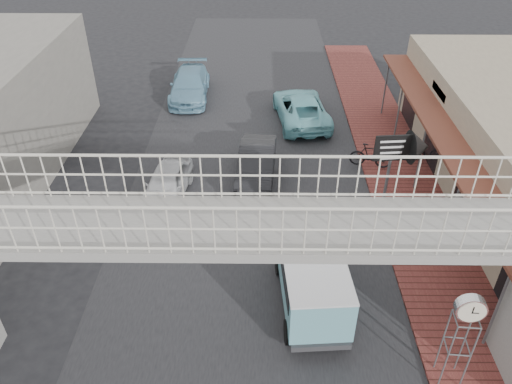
{
  "coord_description": "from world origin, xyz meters",
  "views": [
    {
      "loc": [
        0.45,
        -12.37,
        11.88
      ],
      "look_at": [
        0.3,
        2.1,
        1.8
      ],
      "focal_mm": 35.0,
      "sensor_mm": 36.0,
      "label": 1
    }
  ],
  "objects_px": {
    "motorcycle_near": "(407,149)",
    "arrow_sign": "(416,148)",
    "white_hatchback": "(167,183)",
    "angkot_curb": "(301,108)",
    "street_clock": "(469,312)",
    "motorcycle_far": "(371,155)",
    "angkot_van": "(312,275)",
    "angkot_far": "(190,85)",
    "dark_sedan": "(256,164)"
  },
  "relations": [
    {
      "from": "motorcycle_near",
      "to": "arrow_sign",
      "type": "height_order",
      "value": "arrow_sign"
    },
    {
      "from": "angkot_far",
      "to": "dark_sedan",
      "type": "bearing_deg",
      "value": -66.88
    },
    {
      "from": "angkot_curb",
      "to": "arrow_sign",
      "type": "distance_m",
      "value": 8.96
    },
    {
      "from": "angkot_far",
      "to": "arrow_sign",
      "type": "bearing_deg",
      "value": -49.92
    },
    {
      "from": "angkot_curb",
      "to": "angkot_van",
      "type": "height_order",
      "value": "angkot_van"
    },
    {
      "from": "street_clock",
      "to": "white_hatchback",
      "type": "bearing_deg",
      "value": 140.59
    },
    {
      "from": "motorcycle_far",
      "to": "street_clock",
      "type": "height_order",
      "value": "street_clock"
    },
    {
      "from": "angkot_van",
      "to": "arrow_sign",
      "type": "bearing_deg",
      "value": 46.26
    },
    {
      "from": "motorcycle_far",
      "to": "street_clock",
      "type": "bearing_deg",
      "value": -166.23
    },
    {
      "from": "white_hatchback",
      "to": "motorcycle_near",
      "type": "xyz_separation_m",
      "value": [
        10.45,
        3.03,
        -0.1
      ]
    },
    {
      "from": "angkot_curb",
      "to": "street_clock",
      "type": "relative_size",
      "value": 1.71
    },
    {
      "from": "white_hatchback",
      "to": "motorcycle_far",
      "type": "distance_m",
      "value": 8.93
    },
    {
      "from": "dark_sedan",
      "to": "motorcycle_far",
      "type": "height_order",
      "value": "dark_sedan"
    },
    {
      "from": "dark_sedan",
      "to": "arrow_sign",
      "type": "xyz_separation_m",
      "value": [
        5.78,
        -2.43,
        2.21
      ]
    },
    {
      "from": "white_hatchback",
      "to": "angkot_van",
      "type": "height_order",
      "value": "angkot_van"
    },
    {
      "from": "angkot_curb",
      "to": "arrow_sign",
      "type": "bearing_deg",
      "value": 106.66
    },
    {
      "from": "motorcycle_near",
      "to": "street_clock",
      "type": "height_order",
      "value": "street_clock"
    },
    {
      "from": "dark_sedan",
      "to": "angkot_van",
      "type": "height_order",
      "value": "angkot_van"
    },
    {
      "from": "angkot_far",
      "to": "street_clock",
      "type": "distance_m",
      "value": 20.56
    },
    {
      "from": "angkot_curb",
      "to": "motorcycle_far",
      "type": "bearing_deg",
      "value": 113.45
    },
    {
      "from": "angkot_van",
      "to": "street_clock",
      "type": "distance_m",
      "value": 4.55
    },
    {
      "from": "angkot_van",
      "to": "street_clock",
      "type": "height_order",
      "value": "street_clock"
    },
    {
      "from": "arrow_sign",
      "to": "angkot_far",
      "type": "bearing_deg",
      "value": 126.39
    },
    {
      "from": "dark_sedan",
      "to": "motorcycle_far",
      "type": "xyz_separation_m",
      "value": [
        5.03,
        0.85,
        -0.05
      ]
    },
    {
      "from": "street_clock",
      "to": "arrow_sign",
      "type": "bearing_deg",
      "value": 90.13
    },
    {
      "from": "white_hatchback",
      "to": "motorcycle_near",
      "type": "distance_m",
      "value": 10.88
    },
    {
      "from": "dark_sedan",
      "to": "angkot_curb",
      "type": "distance_m",
      "value": 5.95
    },
    {
      "from": "angkot_van",
      "to": "motorcycle_near",
      "type": "height_order",
      "value": "angkot_van"
    },
    {
      "from": "angkot_curb",
      "to": "dark_sedan",
      "type": "bearing_deg",
      "value": 60.42
    },
    {
      "from": "white_hatchback",
      "to": "angkot_curb",
      "type": "relative_size",
      "value": 0.72
    },
    {
      "from": "angkot_far",
      "to": "white_hatchback",
      "type": "bearing_deg",
      "value": -90.02
    },
    {
      "from": "motorcycle_near",
      "to": "motorcycle_far",
      "type": "height_order",
      "value": "motorcycle_far"
    },
    {
      "from": "white_hatchback",
      "to": "angkot_curb",
      "type": "height_order",
      "value": "angkot_curb"
    },
    {
      "from": "motorcycle_far",
      "to": "arrow_sign",
      "type": "height_order",
      "value": "arrow_sign"
    },
    {
      "from": "white_hatchback",
      "to": "angkot_curb",
      "type": "bearing_deg",
      "value": 57.14
    },
    {
      "from": "dark_sedan",
      "to": "motorcycle_far",
      "type": "relative_size",
      "value": 2.32
    },
    {
      "from": "angkot_curb",
      "to": "motorcycle_far",
      "type": "xyz_separation_m",
      "value": [
        2.77,
        -4.66,
        -0.07
      ]
    },
    {
      "from": "motorcycle_far",
      "to": "angkot_far",
      "type": "bearing_deg",
      "value": 62.21
    },
    {
      "from": "angkot_van",
      "to": "motorcycle_far",
      "type": "bearing_deg",
      "value": 64.11
    },
    {
      "from": "angkot_van",
      "to": "arrow_sign",
      "type": "xyz_separation_m",
      "value": [
        4.03,
        4.84,
        1.64
      ]
    },
    {
      "from": "white_hatchback",
      "to": "street_clock",
      "type": "height_order",
      "value": "street_clock"
    },
    {
      "from": "dark_sedan",
      "to": "angkot_van",
      "type": "xyz_separation_m",
      "value": [
        1.76,
        -7.27,
        0.57
      ]
    },
    {
      "from": "white_hatchback",
      "to": "motorcycle_far",
      "type": "xyz_separation_m",
      "value": [
        8.65,
        2.25,
        0.01
      ]
    },
    {
      "from": "angkot_far",
      "to": "arrow_sign",
      "type": "xyz_separation_m",
      "value": [
        9.66,
        -10.88,
        2.19
      ]
    },
    {
      "from": "white_hatchback",
      "to": "angkot_far",
      "type": "relative_size",
      "value": 0.75
    },
    {
      "from": "motorcycle_near",
      "to": "street_clock",
      "type": "xyz_separation_m",
      "value": [
        -1.6,
        -11.51,
        2.1
      ]
    },
    {
      "from": "motorcycle_far",
      "to": "angkot_van",
      "type": "bearing_deg",
      "value": 170.75
    },
    {
      "from": "motorcycle_near",
      "to": "motorcycle_far",
      "type": "xyz_separation_m",
      "value": [
        -1.81,
        -0.78,
        0.12
      ]
    },
    {
      "from": "motorcycle_near",
      "to": "street_clock",
      "type": "bearing_deg",
      "value": -171.01
    },
    {
      "from": "motorcycle_far",
      "to": "street_clock",
      "type": "relative_size",
      "value": 0.61
    }
  ]
}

